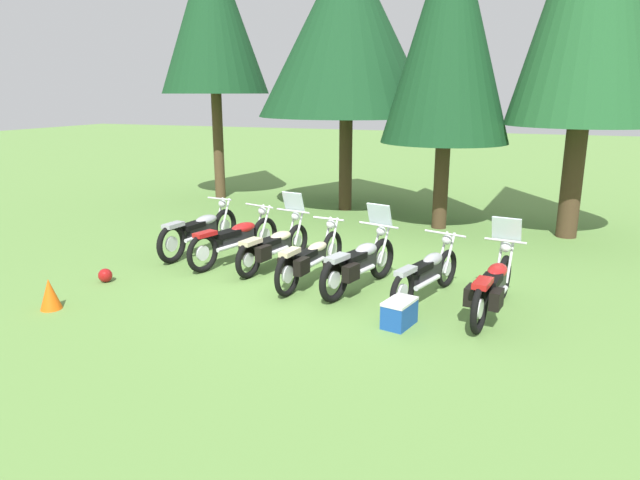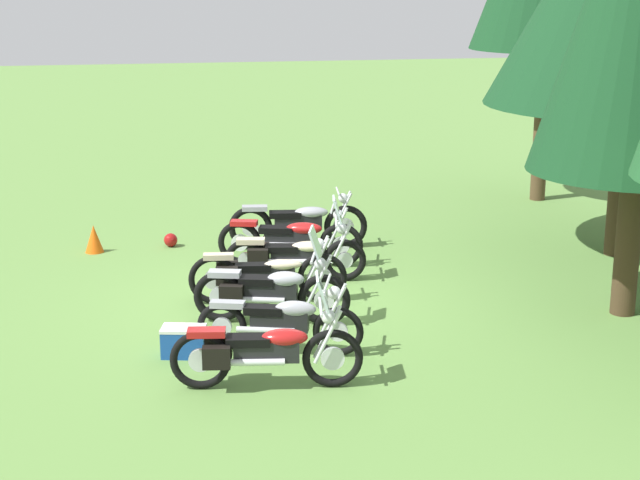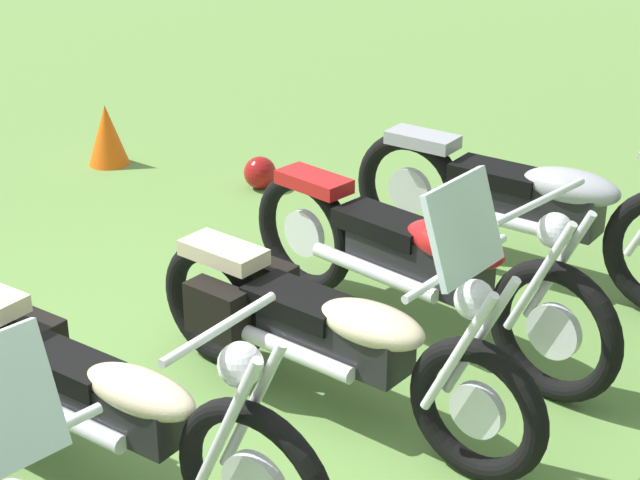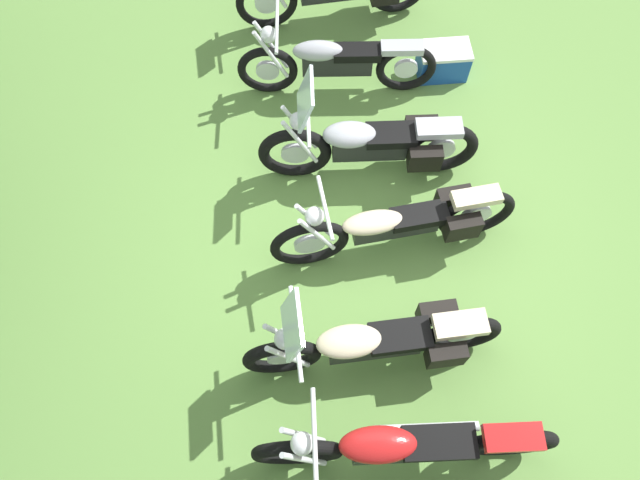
{
  "view_description": "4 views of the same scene",
  "coord_description": "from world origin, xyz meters",
  "px_view_note": "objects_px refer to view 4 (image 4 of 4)",
  "views": [
    {
      "loc": [
        3.48,
        -8.89,
        3.21
      ],
      "look_at": [
        0.25,
        -0.44,
        0.85
      ],
      "focal_mm": 31.73,
      "sensor_mm": 36.0,
      "label": 1
    },
    {
      "loc": [
        13.7,
        -1.99,
        4.72
      ],
      "look_at": [
        -0.75,
        0.73,
        0.71
      ],
      "focal_mm": 55.46,
      "sensor_mm": 36.0,
      "label": 2
    },
    {
      "loc": [
        2.79,
        2.34,
        2.83
      ],
      "look_at": [
        -0.8,
        0.41,
        1.0
      ],
      "focal_mm": 58.79,
      "sensor_mm": 36.0,
      "label": 3
    },
    {
      "loc": [
        -2.22,
        1.25,
        5.33
      ],
      "look_at": [
        -0.08,
        0.56,
        0.74
      ],
      "focal_mm": 33.73,
      "sensor_mm": 36.0,
      "label": 4
    }
  ],
  "objects_px": {
    "motorcycle_3": "(400,224)",
    "picnic_cooler": "(443,61)",
    "motorcycle_5": "(335,62)",
    "motorcycle_4": "(371,144)",
    "motorcycle_1": "(404,446)",
    "motorcycle_2": "(377,341)"
  },
  "relations": [
    {
      "from": "motorcycle_3",
      "to": "picnic_cooler",
      "type": "height_order",
      "value": "motorcycle_3"
    },
    {
      "from": "motorcycle_3",
      "to": "motorcycle_5",
      "type": "relative_size",
      "value": 1.12
    },
    {
      "from": "motorcycle_5",
      "to": "picnic_cooler",
      "type": "xyz_separation_m",
      "value": [
        -0.15,
        -1.23,
        -0.25
      ]
    },
    {
      "from": "motorcycle_3",
      "to": "motorcycle_4",
      "type": "height_order",
      "value": "motorcycle_4"
    },
    {
      "from": "motorcycle_3",
      "to": "motorcycle_4",
      "type": "bearing_deg",
      "value": -85.68
    },
    {
      "from": "motorcycle_1",
      "to": "motorcycle_3",
      "type": "relative_size",
      "value": 1.02
    },
    {
      "from": "motorcycle_2",
      "to": "motorcycle_4",
      "type": "bearing_deg",
      "value": -97.86
    },
    {
      "from": "motorcycle_2",
      "to": "motorcycle_3",
      "type": "relative_size",
      "value": 0.95
    },
    {
      "from": "motorcycle_3",
      "to": "picnic_cooler",
      "type": "xyz_separation_m",
      "value": [
        1.88,
        -1.28,
        -0.26
      ]
    },
    {
      "from": "motorcycle_1",
      "to": "motorcycle_2",
      "type": "bearing_deg",
      "value": -81.17
    },
    {
      "from": "motorcycle_4",
      "to": "motorcycle_3",
      "type": "bearing_deg",
      "value": 103.13
    },
    {
      "from": "motorcycle_1",
      "to": "motorcycle_2",
      "type": "xyz_separation_m",
      "value": [
        0.85,
        -0.1,
        -0.02
      ]
    },
    {
      "from": "motorcycle_4",
      "to": "motorcycle_2",
      "type": "bearing_deg",
      "value": 87.28
    },
    {
      "from": "motorcycle_1",
      "to": "picnic_cooler",
      "type": "height_order",
      "value": "motorcycle_1"
    },
    {
      "from": "motorcycle_5",
      "to": "picnic_cooler",
      "type": "distance_m",
      "value": 1.26
    },
    {
      "from": "motorcycle_5",
      "to": "motorcycle_4",
      "type": "bearing_deg",
      "value": 106.53
    },
    {
      "from": "motorcycle_2",
      "to": "motorcycle_1",
      "type": "bearing_deg",
      "value": 93.87
    },
    {
      "from": "motorcycle_5",
      "to": "picnic_cooler",
      "type": "relative_size",
      "value": 3.37
    },
    {
      "from": "motorcycle_1",
      "to": "motorcycle_5",
      "type": "relative_size",
      "value": 1.14
    },
    {
      "from": "motorcycle_1",
      "to": "motorcycle_4",
      "type": "distance_m",
      "value": 2.82
    },
    {
      "from": "motorcycle_2",
      "to": "motorcycle_4",
      "type": "distance_m",
      "value": 1.97
    },
    {
      "from": "motorcycle_2",
      "to": "motorcycle_3",
      "type": "distance_m",
      "value": 1.14
    }
  ]
}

